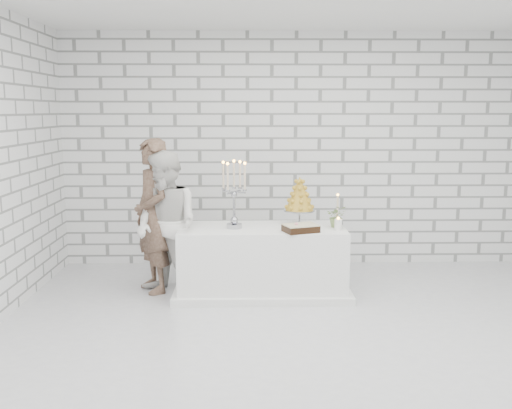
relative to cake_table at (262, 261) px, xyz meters
name	(u,v)px	position (x,y,z in m)	size (l,w,h in m)	color
ground	(317,333)	(0.47, -1.18, -0.38)	(6.00, 5.00, 0.01)	silver
wall_back	(295,150)	(0.47, 1.32, 1.12)	(6.00, 0.01, 3.00)	white
wall_front	(391,225)	(0.47, -3.68, 1.12)	(6.00, 0.01, 3.00)	white
cake_table	(262,261)	(0.00, 0.00, 0.00)	(1.80, 0.80, 0.75)	white
groom	(153,216)	(-1.21, 0.13, 0.48)	(0.62, 0.41, 1.71)	#402B21
bride	(167,224)	(-1.03, -0.05, 0.42)	(0.77, 0.60, 1.59)	silver
candelabra	(234,194)	(-0.30, -0.04, 0.75)	(0.30, 0.30, 0.74)	#9C9DA7
croquembouche	(299,201)	(0.42, 0.13, 0.65)	(0.35, 0.35, 0.54)	olive
chocolate_cake	(301,228)	(0.40, -0.26, 0.42)	(0.34, 0.24, 0.08)	black
pillar_candle	(338,225)	(0.80, -0.17, 0.44)	(0.08, 0.08, 0.12)	white
extra_taper	(337,210)	(0.85, 0.18, 0.54)	(0.06, 0.06, 0.32)	beige
flowers	(337,216)	(0.81, -0.01, 0.50)	(0.22, 0.19, 0.24)	#466A35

